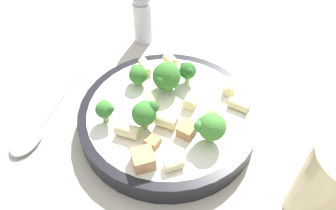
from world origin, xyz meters
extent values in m
plane|color=#BCB29E|center=(0.00, 0.00, 0.00)|extent=(2.00, 2.00, 0.00)
cylinder|color=black|center=(0.00, 0.00, 0.02)|extent=(0.24, 0.24, 0.03)
cylinder|color=silver|center=(0.00, 0.00, 0.03)|extent=(0.22, 0.22, 0.01)
torus|color=black|center=(0.00, 0.00, 0.03)|extent=(0.24, 0.24, 0.00)
cylinder|color=#93B766|center=(-0.04, 0.02, 0.04)|extent=(0.01, 0.01, 0.01)
sphere|color=#387A2D|center=(-0.04, 0.02, 0.05)|extent=(0.03, 0.03, 0.03)
sphere|color=#32702C|center=(-0.03, 0.01, 0.06)|extent=(0.02, 0.02, 0.02)
sphere|color=#39702B|center=(-0.03, 0.01, 0.06)|extent=(0.01, 0.01, 0.01)
sphere|color=#327C2D|center=(-0.03, 0.02, 0.06)|extent=(0.02, 0.02, 0.02)
cylinder|color=#9EC175|center=(0.03, 0.06, 0.03)|extent=(0.01, 0.01, 0.01)
sphere|color=#387A2D|center=(0.03, 0.06, 0.05)|extent=(0.03, 0.03, 0.03)
sphere|color=#32682A|center=(0.04, 0.06, 0.05)|extent=(0.01, 0.01, 0.01)
sphere|color=#3A762C|center=(0.04, 0.06, 0.05)|extent=(0.01, 0.01, 0.01)
sphere|color=#3A7A2C|center=(0.04, 0.06, 0.05)|extent=(0.01, 0.01, 0.01)
cylinder|color=#9EC175|center=(0.06, -0.01, 0.04)|extent=(0.01, 0.01, 0.01)
sphere|color=#2D6B28|center=(0.06, -0.01, 0.05)|extent=(0.02, 0.02, 0.02)
sphere|color=#2B5F22|center=(0.07, 0.00, 0.05)|extent=(0.01, 0.01, 0.01)
sphere|color=#286229|center=(0.05, -0.01, 0.06)|extent=(0.01, 0.01, 0.01)
sphere|color=#276E29|center=(0.05, -0.01, 0.05)|extent=(0.01, 0.01, 0.01)
cylinder|color=#84AD60|center=(-0.03, -0.07, 0.04)|extent=(0.01, 0.01, 0.01)
sphere|color=#478E38|center=(-0.03, -0.07, 0.06)|extent=(0.03, 0.03, 0.03)
sphere|color=#409234|center=(-0.03, -0.05, 0.06)|extent=(0.01, 0.01, 0.01)
sphere|color=#3D853A|center=(-0.04, -0.05, 0.06)|extent=(0.01, 0.01, 0.01)
cylinder|color=#84AD60|center=(-0.04, 0.07, 0.04)|extent=(0.01, 0.01, 0.02)
sphere|color=#387A2D|center=(-0.04, 0.07, 0.05)|extent=(0.02, 0.02, 0.02)
sphere|color=#33712D|center=(-0.04, 0.06, 0.06)|extent=(0.01, 0.01, 0.01)
sphere|color=#39762C|center=(-0.04, 0.07, 0.05)|extent=(0.01, 0.01, 0.01)
sphere|color=#30682C|center=(-0.04, 0.07, 0.06)|extent=(0.01, 0.01, 0.01)
cylinder|color=#93B766|center=(0.04, 0.01, 0.04)|extent=(0.01, 0.01, 0.01)
sphere|color=#387A2D|center=(0.04, 0.01, 0.05)|extent=(0.04, 0.04, 0.04)
sphere|color=#356D28|center=(0.03, 0.02, 0.06)|extent=(0.02, 0.02, 0.02)
sphere|color=#3A712D|center=(0.05, 0.02, 0.06)|extent=(0.02, 0.02, 0.02)
sphere|color=#317E27|center=(0.02, 0.02, 0.06)|extent=(0.01, 0.01, 0.01)
cylinder|color=beige|center=(0.00, 0.02, 0.04)|extent=(0.03, 0.02, 0.01)
cylinder|color=beige|center=(0.03, -0.09, 0.04)|extent=(0.02, 0.03, 0.01)
cylinder|color=beige|center=(-0.03, -0.01, 0.04)|extent=(0.02, 0.03, 0.02)
cylinder|color=beige|center=(-0.06, 0.03, 0.04)|extent=(0.02, 0.03, 0.02)
cylinder|color=beige|center=(0.06, -0.07, 0.04)|extent=(0.03, 0.02, 0.02)
cylinder|color=beige|center=(0.02, -0.03, 0.04)|extent=(0.02, 0.02, 0.02)
cylinder|color=beige|center=(0.09, 0.03, 0.04)|extent=(0.03, 0.03, 0.02)
cylinder|color=beige|center=(0.07, 0.06, 0.04)|extent=(0.03, 0.03, 0.01)
cylinder|color=beige|center=(-0.08, -0.03, 0.04)|extent=(0.02, 0.03, 0.01)
cube|color=#A87A4C|center=(-0.03, -0.03, 0.04)|extent=(0.03, 0.02, 0.01)
cube|color=tan|center=(-0.09, 0.00, 0.04)|extent=(0.03, 0.03, 0.02)
cube|color=#A87A4C|center=(0.00, -0.06, 0.04)|extent=(0.02, 0.02, 0.01)
cube|color=#A87A4C|center=(-0.06, 0.00, 0.04)|extent=(0.02, 0.02, 0.01)
cylinder|color=beige|center=(-0.07, -0.20, 0.06)|extent=(0.07, 0.07, 0.11)
cylinder|color=beige|center=(-0.07, -0.20, 0.03)|extent=(0.06, 0.06, 0.06)
cylinder|color=silver|center=(0.17, 0.10, 0.04)|extent=(0.03, 0.03, 0.07)
cube|color=#B2B2B7|center=(0.00, 0.17, 0.00)|extent=(0.12, 0.02, 0.01)
ellipsoid|color=#B2B2B7|center=(-0.09, 0.17, 0.01)|extent=(0.06, 0.04, 0.01)
camera|label=1|loc=(-0.28, -0.09, 0.36)|focal=35.00mm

